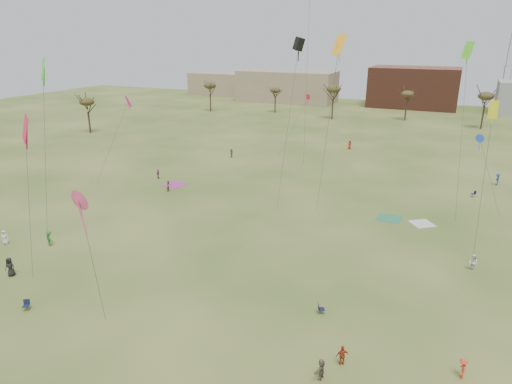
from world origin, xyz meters
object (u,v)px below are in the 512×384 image
at_px(radio_tower, 512,43).
at_px(camp_chair_left, 27,307).
at_px(spectator_fore_a, 342,355).
at_px(flyer_near_left, 5,237).
at_px(camp_chair_right, 473,195).
at_px(flyer_near_center, 49,239).
at_px(camp_chair_center, 321,311).

bearing_deg(radio_tower, camp_chair_left, -107.36).
relative_size(spectator_fore_a, radio_tower, 0.04).
bearing_deg(camp_chair_left, spectator_fore_a, -21.51).
distance_m(flyer_near_left, camp_chair_right, 58.97).
distance_m(flyer_near_center, camp_chair_left, 12.29).
bearing_deg(flyer_near_center, flyer_near_left, 34.83).
relative_size(flyer_near_left, spectator_fore_a, 1.03).
bearing_deg(camp_chair_right, camp_chair_center, -44.69).
bearing_deg(flyer_near_left, camp_chair_right, 6.43).
distance_m(flyer_near_center, camp_chair_center, 29.87).
relative_size(flyer_near_center, radio_tower, 0.04).
bearing_deg(camp_chair_center, radio_tower, -37.29).
bearing_deg(radio_tower, camp_chair_right, -95.25).
relative_size(flyer_near_center, camp_chair_right, 1.87).
xyz_separation_m(flyer_near_left, camp_chair_right, (45.96, 36.94, -0.52)).
xyz_separation_m(flyer_near_left, camp_chair_center, (34.55, 1.63, -0.52)).
bearing_deg(camp_chair_left, flyer_near_left, 116.94).
bearing_deg(radio_tower, spectator_fore_a, -97.33).
distance_m(spectator_fore_a, camp_chair_right, 41.32).
bearing_deg(flyer_near_left, camp_chair_center, -29.66).
bearing_deg(spectator_fore_a, flyer_near_center, -42.78).
bearing_deg(camp_chair_right, spectator_fore_a, -38.56).
bearing_deg(camp_chair_left, camp_chair_center, -8.09).
bearing_deg(camp_chair_center, spectator_fore_a, -178.23).
relative_size(spectator_fore_a, camp_chair_left, 1.74).
height_order(flyer_near_left, camp_chair_left, flyer_near_left).
bearing_deg(camp_chair_right, flyer_near_left, -77.98).
relative_size(flyer_near_left, flyer_near_center, 0.96).
bearing_deg(camp_chair_center, camp_chair_right, -46.22).
xyz_separation_m(flyer_near_center, camp_chair_right, (41.28, 35.25, -0.55)).
relative_size(camp_chair_right, radio_tower, 0.02).
height_order(flyer_near_center, spectator_fore_a, flyer_near_center).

